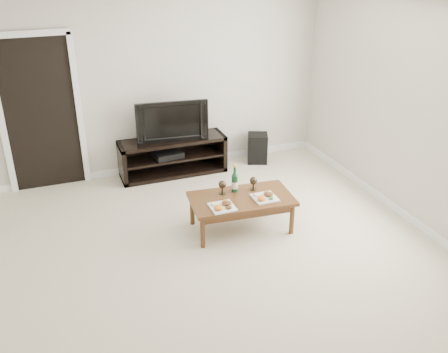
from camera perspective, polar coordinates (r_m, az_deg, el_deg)
floor at (r=5.32m, az=-0.07°, el=-10.71°), size 5.50×5.50×0.00m
back_wall at (r=7.19m, az=-8.01°, el=10.45°), size 5.00×0.04×2.60m
ceiling at (r=4.32m, az=-0.09°, el=18.55°), size 5.00×5.50×0.04m
doorway at (r=7.07m, az=-20.16°, el=6.54°), size 0.90×0.02×2.05m
media_console at (r=7.31m, az=-5.85°, el=2.29°), size 1.54×0.45×0.55m
television at (r=7.10m, az=-6.05°, el=6.49°), size 1.02×0.25×0.58m
av_receiver at (r=7.26m, az=-6.44°, el=2.53°), size 0.44×0.35×0.08m
subwoofer at (r=7.72m, az=3.84°, el=3.27°), size 0.39×0.39×0.45m
coffee_table at (r=5.92m, az=1.98°, el=-4.19°), size 1.24×0.74×0.42m
plate_left at (r=5.58m, az=-0.20°, el=-3.29°), size 0.27×0.27×0.07m
plate_right at (r=5.79m, az=4.68°, el=-2.22°), size 0.27×0.27×0.07m
wine_bottle at (r=5.87m, az=1.24°, el=-0.19°), size 0.07×0.07×0.35m
goblet_left at (r=5.86m, az=-0.20°, el=-1.23°), size 0.09×0.09×0.17m
goblet_right at (r=5.96m, az=3.38°, el=-0.78°), size 0.09×0.09×0.17m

